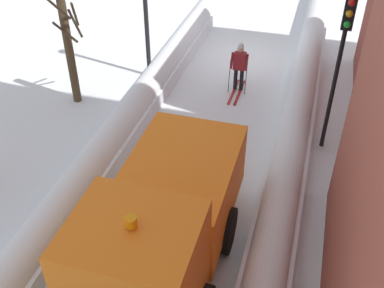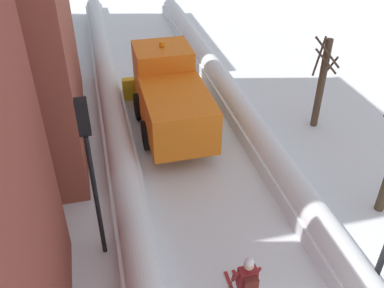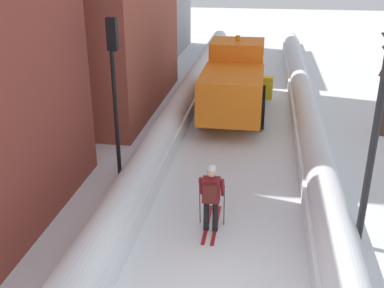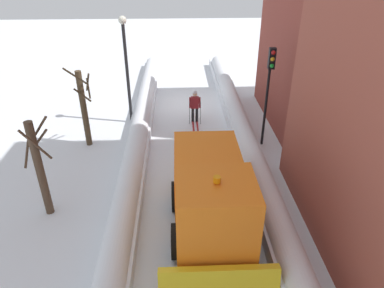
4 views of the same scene
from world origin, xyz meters
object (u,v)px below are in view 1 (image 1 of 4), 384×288
Objects in this scene: traffic_light_pole at (342,47)px; plow_truck at (163,227)px; skier at (240,64)px; bare_tree_near at (69,49)px.

plow_truck is at bearing 61.90° from traffic_light_pole.
plow_truck is 8.49m from skier.
traffic_light_pole is (-3.06, -5.72, 1.80)m from plow_truck.
traffic_light_pole is 8.48m from bare_tree_near.
plow_truck is 8.13m from bare_tree_near.
skier is at bearing -155.96° from bare_tree_near.
bare_tree_near is at bearing -49.17° from plow_truck.
skier is 4.75m from traffic_light_pole.
bare_tree_near is at bearing -2.86° from traffic_light_pole.
skier is 0.39× the size of traffic_light_pole.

